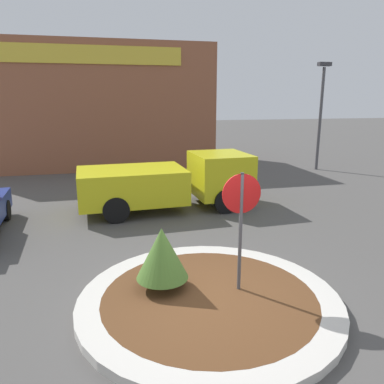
{
  "coord_description": "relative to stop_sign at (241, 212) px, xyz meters",
  "views": [
    {
      "loc": [
        -1.83,
        -6.22,
        3.86
      ],
      "look_at": [
        0.46,
        3.34,
        1.39
      ],
      "focal_mm": 35.0,
      "sensor_mm": 36.0,
      "label": 1
    }
  ],
  "objects": [
    {
      "name": "island_shrub",
      "position": [
        -1.47,
        0.39,
        -0.85
      ],
      "size": [
        1.03,
        1.03,
        1.26
      ],
      "color": "brown",
      "rests_on": "traffic_island"
    },
    {
      "name": "traffic_island",
      "position": [
        -0.65,
        -0.14,
        -1.68
      ],
      "size": [
        5.02,
        5.02,
        0.18
      ],
      "color": "beige",
      "rests_on": "ground_plane"
    },
    {
      "name": "stop_sign",
      "position": [
        0.0,
        0.0,
        0.0
      ],
      "size": [
        0.76,
        0.07,
        2.53
      ],
      "color": "#4C4C51",
      "rests_on": "ground_plane"
    },
    {
      "name": "utility_truck",
      "position": [
        -0.25,
        6.42,
        -0.76
      ],
      "size": [
        6.1,
        2.65,
        1.92
      ],
      "rotation": [
        0.0,
        0.0,
        0.05
      ],
      "color": "gold",
      "rests_on": "ground_plane"
    },
    {
      "name": "storefront_building",
      "position": [
        -2.87,
        17.03,
        1.63
      ],
      "size": [
        13.36,
        6.07,
        6.8
      ],
      "color": "#93563D",
      "rests_on": "ground_plane"
    },
    {
      "name": "ground_plane",
      "position": [
        -0.65,
        -0.14,
        -1.77
      ],
      "size": [
        120.0,
        120.0,
        0.0
      ],
      "primitive_type": "plane",
      "color": "#514F4C"
    },
    {
      "name": "light_pole",
      "position": [
        9.1,
        12.08,
        1.62
      ],
      "size": [
        0.7,
        0.3,
        5.7
      ],
      "color": "#4C4C51",
      "rests_on": "ground_plane"
    }
  ]
}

